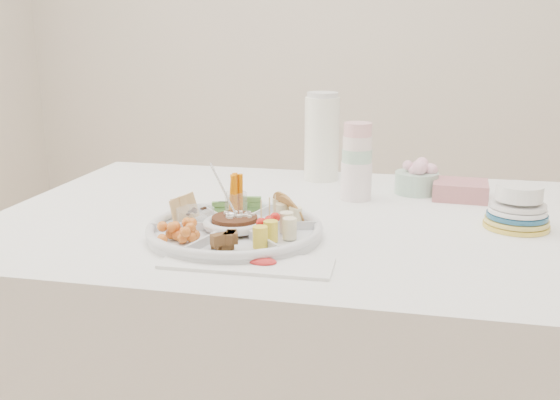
% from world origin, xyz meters
% --- Properties ---
extents(wall_back, '(4.00, 0.02, 2.70)m').
position_xyz_m(wall_back, '(0.00, 2.00, 1.35)').
color(wall_back, beige).
rests_on(wall_back, ground).
extents(dining_table, '(1.52, 1.02, 0.76)m').
position_xyz_m(dining_table, '(0.00, 0.00, 0.38)').
color(dining_table, white).
rests_on(dining_table, floor).
extents(party_tray, '(0.46, 0.46, 0.04)m').
position_xyz_m(party_tray, '(-0.13, -0.19, 0.78)').
color(party_tray, silver).
rests_on(party_tray, dining_table).
extents(bean_dip, '(0.12, 0.12, 0.04)m').
position_xyz_m(bean_dip, '(-0.13, -0.19, 0.79)').
color(bean_dip, '#321C08').
rests_on(bean_dip, party_tray).
extents(tortillas, '(0.13, 0.13, 0.06)m').
position_xyz_m(tortillas, '(-0.03, -0.10, 0.80)').
color(tortillas, '#AE7C3E').
rests_on(tortillas, party_tray).
extents(carrot_cucumber, '(0.13, 0.13, 0.09)m').
position_xyz_m(carrot_cucumber, '(-0.16, -0.07, 0.82)').
color(carrot_cucumber, orange).
rests_on(carrot_cucumber, party_tray).
extents(pita_raisins, '(0.14, 0.14, 0.06)m').
position_xyz_m(pita_raisins, '(-0.25, -0.16, 0.80)').
color(pita_raisins, tan).
rests_on(pita_raisins, party_tray).
extents(cherries, '(0.12, 0.12, 0.04)m').
position_xyz_m(cherries, '(-0.22, -0.29, 0.79)').
color(cherries, orange).
rests_on(cherries, party_tray).
extents(granola_chunks, '(0.11, 0.11, 0.04)m').
position_xyz_m(granola_chunks, '(-0.09, -0.32, 0.79)').
color(granola_chunks, brown).
rests_on(granola_chunks, party_tray).
extents(banana_tomato, '(0.12, 0.12, 0.08)m').
position_xyz_m(banana_tomato, '(-0.00, -0.23, 0.82)').
color(banana_tomato, '#EDE37C').
rests_on(banana_tomato, party_tray).
extents(cup_stack, '(0.09, 0.09, 0.23)m').
position_xyz_m(cup_stack, '(0.10, 0.18, 0.87)').
color(cup_stack, white).
rests_on(cup_stack, dining_table).
extents(thermos, '(0.13, 0.13, 0.27)m').
position_xyz_m(thermos, '(-0.02, 0.39, 0.89)').
color(thermos, white).
rests_on(thermos, dining_table).
extents(flower_bowl, '(0.13, 0.13, 0.09)m').
position_xyz_m(flower_bowl, '(0.26, 0.28, 0.80)').
color(flower_bowl, '#AFC8B7').
rests_on(flower_bowl, dining_table).
extents(napkin_stack, '(0.15, 0.13, 0.05)m').
position_xyz_m(napkin_stack, '(0.38, 0.25, 0.78)').
color(napkin_stack, '#BC7377').
rests_on(napkin_stack, dining_table).
extents(plate_stack, '(0.16, 0.16, 0.09)m').
position_xyz_m(plate_stack, '(0.49, 0.00, 0.81)').
color(plate_stack, gold).
rests_on(plate_stack, dining_table).
extents(placemat, '(0.34, 0.12, 0.01)m').
position_xyz_m(placemat, '(-0.05, -0.36, 0.76)').
color(placemat, white).
rests_on(placemat, dining_table).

